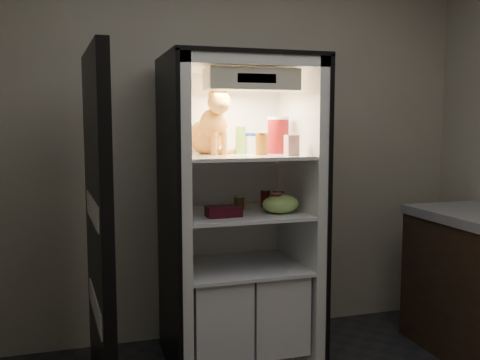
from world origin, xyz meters
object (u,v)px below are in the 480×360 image
object	(u,v)px
condiment_jar	(239,202)
grape_bag	(281,204)
refrigerator	(238,234)
soda_can_b	(278,200)
soda_can_c	(276,203)
salsa_jar	(262,144)
parmesan_shaker	(241,140)
cream_carton	(292,145)
berry_box_left	(217,212)
pepper_jar	(278,135)
berry_box_right	(231,211)
soda_can_a	(265,198)
tabby_cat	(210,129)
mayo_tub	(252,143)

from	to	relation	value
condiment_jar	grape_bag	world-z (taller)	grape_bag
refrigerator	condiment_jar	size ratio (longest dim) A/B	21.43
soda_can_b	soda_can_c	world-z (taller)	soda_can_b
salsa_jar	grape_bag	xyz separation A→B (m)	(0.10, -0.05, -0.36)
parmesan_shaker	cream_carton	bearing A→B (deg)	-49.40
parmesan_shaker	berry_box_left	size ratio (longest dim) A/B	1.37
pepper_jar	condiment_jar	world-z (taller)	pepper_jar
berry_box_left	berry_box_right	xyz separation A→B (m)	(0.08, 0.00, -0.00)
pepper_jar	soda_can_a	distance (m)	0.42
pepper_jar	soda_can_c	xyz separation A→B (m)	(-0.07, -0.15, -0.40)
condiment_jar	berry_box_left	distance (m)	0.30
pepper_jar	cream_carton	world-z (taller)	pepper_jar
soda_can_a	soda_can_b	xyz separation A→B (m)	(0.02, -0.16, 0.01)
parmesan_shaker	salsa_jar	distance (m)	0.17
cream_carton	berry_box_right	xyz separation A→B (m)	(-0.35, 0.06, -0.38)
refrigerator	tabby_cat	distance (m)	0.67
soda_can_c	berry_box_left	distance (m)	0.37
refrigerator	berry_box_left	bearing A→B (deg)	-133.92
grape_bag	condiment_jar	bearing A→B (deg)	133.32
mayo_tub	tabby_cat	bearing A→B (deg)	-178.22
parmesan_shaker	berry_box_right	bearing A→B (deg)	-120.74
parmesan_shaker	grape_bag	distance (m)	0.47
berry_box_left	mayo_tub	bearing A→B (deg)	38.14
parmesan_shaker	berry_box_right	xyz separation A→B (m)	(-0.12, -0.21, -0.41)
parmesan_shaker	grape_bag	xyz separation A→B (m)	(0.19, -0.20, -0.38)
mayo_tub	soda_can_c	size ratio (longest dim) A/B	1.03
mayo_tub	soda_can_b	distance (m)	0.39
tabby_cat	parmesan_shaker	world-z (taller)	tabby_cat
pepper_jar	soda_can_b	distance (m)	0.41
soda_can_a	grape_bag	distance (m)	0.25
mayo_tub	soda_can_b	xyz separation A→B (m)	(0.13, -0.12, -0.35)
berry_box_left	berry_box_right	world-z (taller)	berry_box_left
mayo_tub	soda_can_a	xyz separation A→B (m)	(0.11, 0.04, -0.36)
soda_can_c	berry_box_left	world-z (taller)	soda_can_c
refrigerator	pepper_jar	distance (m)	0.66
salsa_jar	pepper_jar	size ratio (longest dim) A/B	0.57
salsa_jar	berry_box_left	distance (m)	0.49
soda_can_a	soda_can_c	bearing A→B (deg)	-94.54
refrigerator	salsa_jar	distance (m)	0.59
parmesan_shaker	cream_carton	xyz separation A→B (m)	(0.23, -0.27, -0.02)
soda_can_b	condiment_jar	size ratio (longest dim) A/B	1.47
grape_bag	cream_carton	bearing A→B (deg)	-60.02
pepper_jar	condiment_jar	xyz separation A→B (m)	(-0.24, 0.05, -0.42)
pepper_jar	berry_box_left	bearing A→B (deg)	-159.02
parmesan_shaker	soda_can_a	distance (m)	0.42
mayo_tub	soda_can_a	world-z (taller)	mayo_tub
cream_carton	berry_box_left	size ratio (longest dim) A/B	0.97
tabby_cat	soda_can_a	bearing A→B (deg)	-6.70
condiment_jar	berry_box_right	size ratio (longest dim) A/B	0.77
soda_can_a	berry_box_right	world-z (taller)	soda_can_a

